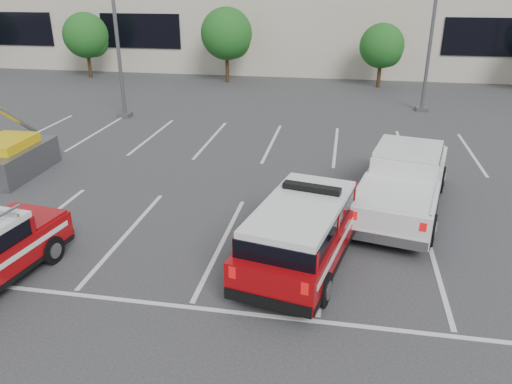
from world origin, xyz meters
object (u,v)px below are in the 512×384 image
Objects in this scene: tree_mid_right at (383,47)px; utility_rig at (5,159)px; light_pole_left at (114,8)px; tree_left at (87,37)px; light_pole_mid at (435,7)px; fire_chief_suv at (305,234)px; white_pickup at (403,187)px; tree_mid_left at (228,36)px; convention_building at (317,3)px.

tree_mid_right reaches higher than utility_rig.
tree_mid_right is 0.39× the size of light_pole_left.
tree_left reaches higher than tree_mid_right.
light_pole_mid is at bearing -72.48° from tree_mid_right.
fire_chief_suv is 4.42m from white_pickup.
fire_chief_suv is at bearing -106.19° from light_pole_mid.
tree_left is at bearing 164.57° from light_pole_mid.
light_pole_left reaches higher than tree_mid_right.
light_pole_left is at bearing -142.50° from tree_mid_right.
white_pickup is at bearing -99.48° from light_pole_mid.
light_pole_left is 1.00× the size of light_pole_mid.
tree_mid_left is 0.47× the size of light_pole_mid.
tree_mid_left is 10.73m from light_pole_left.
light_pole_mid is 1.62× the size of white_pickup.
light_pole_left and light_pole_mid have the same top height.
fire_chief_suv is at bearing -86.41° from convention_building.
light_pole_mid is (11.91, -6.05, 2.14)m from tree_mid_left.
convention_building is 16.87× the size of utility_rig.
tree_left reaches higher than fire_chief_suv.
convention_building is 12.38× the size of tree_mid_left.
fire_chief_suv is (2.03, -32.36, -3.96)m from convention_building.
convention_building is 29.45m from white_pickup.
convention_building is 13.58× the size of tree_left.
tree_mid_right is (20.00, -0.00, -0.27)m from tree_left.
light_pole_mid reaches higher than tree_left.
tree_mid_left is 10.01m from tree_mid_right.
tree_mid_right is 0.63× the size of white_pickup.
convention_building reaches higher than light_pole_left.
convention_building reaches higher than white_pickup.
tree_left is at bearing 124.52° from light_pole_left.
white_pickup is at bearing -34.86° from light_pole_left.
utility_rig is at bearing -169.79° from white_pickup.
light_pole_mid is (15.00, 4.00, 0.00)m from light_pole_left.
tree_mid_left is (10.00, 0.00, 0.27)m from tree_left.
tree_mid_left reaches higher than utility_rig.
light_pole_left is (-3.09, -10.05, 2.14)m from tree_mid_left.
light_pole_mid is 20.59m from utility_rig.
tree_mid_right is 0.39× the size of light_pole_mid.
tree_left is 0.70× the size of white_pickup.
tree_mid_right is 22.79m from fire_chief_suv.
fire_chief_suv is at bearing -52.78° from tree_left.
tree_mid_left is at bearing 153.08° from light_pole_mid.
light_pole_mid is (21.91, -6.05, 2.41)m from tree_left.
white_pickup is at bearing -43.88° from tree_left.
light_pole_mid is (6.82, -15.86, 0.47)m from convention_building.
tree_mid_right is at bearing -0.00° from tree_mid_left.
convention_building reaches higher than tree_mid_left.
tree_mid_left is (-5.09, -9.82, -1.68)m from convention_building.
utility_rig is at bearing -126.80° from tree_mid_right.
tree_mid_left is 0.87× the size of fire_chief_suv.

